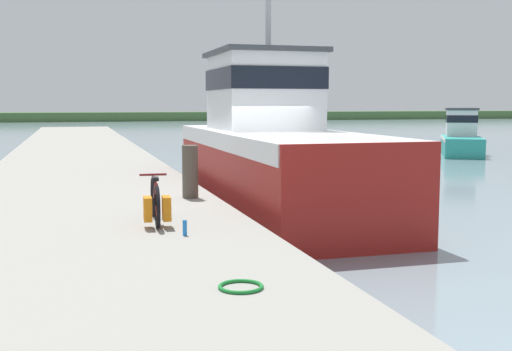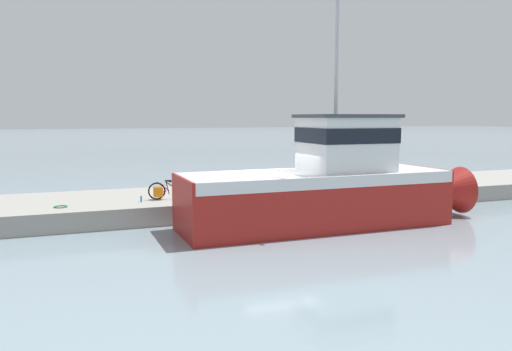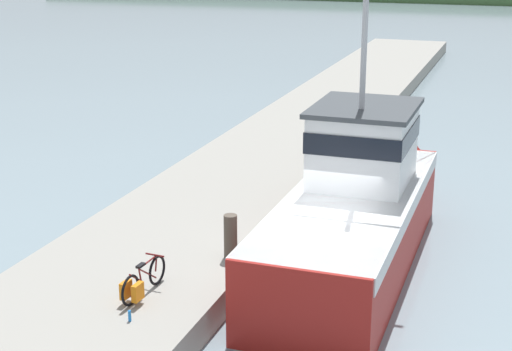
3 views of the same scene
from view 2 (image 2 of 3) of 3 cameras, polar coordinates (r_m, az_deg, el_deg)
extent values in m
plane|color=gray|center=(17.32, 1.70, -5.90)|extent=(320.00, 320.00, 0.00)
cube|color=gray|center=(20.83, -2.44, -2.78)|extent=(5.03, 80.00, 0.70)
cube|color=maroon|center=(17.30, 6.78, -2.73)|extent=(2.90, 9.34, 1.91)
cone|color=maroon|center=(20.42, 20.61, -1.67)|extent=(1.82, 1.68, 1.82)
cube|color=silver|center=(17.19, 6.81, -0.21)|extent=(2.96, 9.15, 0.38)
cube|color=silver|center=(17.66, 10.22, 3.53)|extent=(2.31, 2.79, 1.84)
cube|color=black|center=(17.65, 10.24, 4.57)|extent=(2.36, 2.85, 0.51)
cube|color=#3D4247|center=(17.64, 10.29, 6.70)|extent=(2.49, 3.02, 0.12)
cylinder|color=#B2B2B7|center=(17.68, 9.28, 16.22)|extent=(0.14, 0.14, 5.71)
torus|color=black|center=(18.99, -11.27, -1.75)|extent=(0.10, 0.65, 0.65)
torus|color=black|center=(19.13, -8.07, -1.63)|extent=(0.10, 0.65, 0.65)
cylinder|color=maroon|center=(19.02, -10.74, -1.95)|extent=(0.06, 0.36, 0.18)
cylinder|color=maroon|center=(19.02, -10.07, -1.42)|extent=(0.05, 0.14, 0.50)
cylinder|color=maroon|center=(18.99, -10.60, -1.22)|extent=(0.07, 0.48, 0.37)
cylinder|color=maroon|center=(19.06, -9.25, -1.41)|extent=(0.08, 0.68, 0.50)
cylinder|color=maroon|center=(19.03, -9.10, -0.67)|extent=(0.07, 0.56, 0.05)
cylinder|color=maroon|center=(19.10, -8.17, -1.15)|extent=(0.04, 0.10, 0.33)
cylinder|color=maroon|center=(19.07, -8.28, -0.52)|extent=(0.44, 0.07, 0.04)
cube|color=black|center=(18.99, -10.02, -0.59)|extent=(0.12, 0.25, 0.05)
cube|color=orange|center=(19.14, -11.16, -1.79)|extent=(0.14, 0.33, 0.36)
cube|color=orange|center=(18.86, -11.07, -1.91)|extent=(0.14, 0.33, 0.36)
cylinder|color=#51473D|center=(18.71, -1.76, -1.15)|extent=(0.31, 0.31, 1.04)
torus|color=#197A2D|center=(18.38, -21.43, -3.34)|extent=(0.46, 0.46, 0.04)
cylinder|color=blue|center=(18.63, -12.99, -2.63)|extent=(0.06, 0.06, 0.22)
camera|label=1|loc=(20.75, -38.77, 1.88)|focal=45.00mm
camera|label=3|loc=(15.47, -63.12, 18.73)|focal=55.00mm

